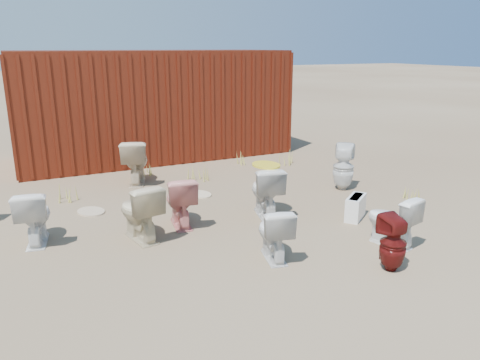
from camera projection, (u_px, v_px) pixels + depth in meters
name	position (u px, v px, depth m)	size (l,w,h in m)	color
ground	(259.00, 227.00, 6.66)	(100.00, 100.00, 0.00)	brown
shipping_container	(152.00, 104.00, 10.82)	(6.00, 2.40, 2.40)	#541B0E
toilet_front_a	(34.00, 216.00, 6.06)	(0.41, 0.72, 0.73)	white
toilet_front_pink	(180.00, 201.00, 6.65)	(0.41, 0.72, 0.74)	#E48984
toilet_front_c	(274.00, 233.00, 5.61)	(0.37, 0.65, 0.67)	silver
toilet_front_maroon	(393.00, 243.00, 5.31)	(0.30, 0.31, 0.67)	#58100F
toilet_front_e	(392.00, 221.00, 5.98)	(0.38, 0.66, 0.68)	white
toilet_back_beige_left	(139.00, 212.00, 6.16)	(0.43, 0.76, 0.78)	beige
toilet_back_beige_right	(136.00, 162.00, 8.70)	(0.47, 0.82, 0.84)	beige
toilet_back_yellowlid	(266.00, 191.00, 7.03)	(0.44, 0.77, 0.78)	silver
toilet_back_e	(343.00, 167.00, 8.34)	(0.37, 0.38, 0.83)	white
yellow_lid	(266.00, 165.00, 6.92)	(0.40, 0.49, 0.03)	gold
loose_tank	(356.00, 207.00, 6.96)	(0.50, 0.20, 0.35)	white
loose_lid_near	(91.00, 212.00, 7.27)	(0.38, 0.49, 0.02)	#C3AE8D
loose_lid_far	(200.00, 194.00, 8.11)	(0.36, 0.47, 0.02)	beige
weed_clump_a	(69.00, 191.00, 7.82)	(0.36, 0.36, 0.30)	#A79E43
weed_clump_b	(199.00, 173.00, 8.97)	(0.32, 0.32, 0.30)	#A79E43
weed_clump_c	(286.00, 157.00, 10.22)	(0.36, 0.36, 0.33)	#A79E43
weed_clump_d	(147.00, 169.00, 9.37)	(0.30, 0.30, 0.23)	#A79E43
weed_clump_e	(238.00, 158.00, 10.24)	(0.34, 0.34, 0.26)	#A79E43
weed_clump_f	(410.00, 192.00, 7.91)	(0.28, 0.28, 0.21)	#A79E43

